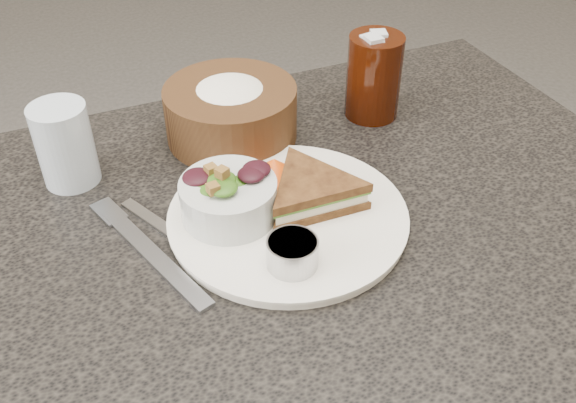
% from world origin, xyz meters
% --- Properties ---
extents(dinner_plate, '(0.28, 0.28, 0.01)m').
position_xyz_m(dinner_plate, '(0.01, 0.01, 0.76)').
color(dinner_plate, white).
rests_on(dinner_plate, dining_table).
extents(sandwich, '(0.15, 0.15, 0.04)m').
position_xyz_m(sandwich, '(0.04, 0.02, 0.78)').
color(sandwich, brown).
rests_on(sandwich, dinner_plate).
extents(salad_bowl, '(0.13, 0.13, 0.07)m').
position_xyz_m(salad_bowl, '(-0.05, 0.04, 0.79)').
color(salad_bowl, silver).
rests_on(salad_bowl, dinner_plate).
extents(dressing_ramekin, '(0.07, 0.07, 0.03)m').
position_xyz_m(dressing_ramekin, '(-0.02, -0.07, 0.78)').
color(dressing_ramekin, '#AAABAE').
rests_on(dressing_ramekin, dinner_plate).
extents(orange_wedge, '(0.09, 0.09, 0.03)m').
position_xyz_m(orange_wedge, '(0.02, 0.08, 0.78)').
color(orange_wedge, '#FE570F').
rests_on(orange_wedge, dinner_plate).
extents(fork, '(0.08, 0.20, 0.01)m').
position_xyz_m(fork, '(-0.15, 0.01, 0.75)').
color(fork, '#A3A7B1').
rests_on(fork, dining_table).
extents(knife, '(0.11, 0.21, 0.00)m').
position_xyz_m(knife, '(-0.11, 0.02, 0.75)').
color(knife, '#A9A9AB').
rests_on(knife, dining_table).
extents(bread_basket, '(0.21, 0.21, 0.10)m').
position_xyz_m(bread_basket, '(0.01, 0.21, 0.80)').
color(bread_basket, '#462E16').
rests_on(bread_basket, dining_table).
extents(cola_glass, '(0.09, 0.09, 0.13)m').
position_xyz_m(cola_glass, '(0.22, 0.19, 0.82)').
color(cola_glass, black).
rests_on(cola_glass, dining_table).
extents(water_glass, '(0.09, 0.09, 0.11)m').
position_xyz_m(water_glass, '(-0.21, 0.20, 0.80)').
color(water_glass, silver).
rests_on(water_glass, dining_table).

